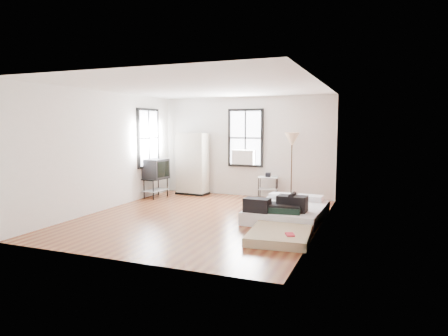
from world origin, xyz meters
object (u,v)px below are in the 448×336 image
at_px(side_table, 268,181).
at_px(floor_lamp, 292,142).
at_px(mattress_bare, 282,225).
at_px(tv_stand, 156,170).
at_px(wardrobe, 193,164).
at_px(mattress_main, 287,210).

bearing_deg(side_table, floor_lamp, -6.11).
relative_size(mattress_bare, tv_stand, 1.92).
height_order(wardrobe, floor_lamp, floor_lamp).
distance_m(mattress_main, wardrobe, 3.93).
relative_size(mattress_main, mattress_bare, 1.00).
relative_size(mattress_main, floor_lamp, 1.14).
relative_size(side_table, floor_lamp, 0.40).
bearing_deg(side_table, tv_stand, -161.87).
distance_m(mattress_bare, tv_stand, 4.77).
xyz_separation_m(mattress_bare, tv_stand, (-4.12, 2.30, 0.64)).
height_order(mattress_main, side_table, side_table).
bearing_deg(tv_stand, mattress_bare, -22.42).
xyz_separation_m(mattress_main, floor_lamp, (-0.35, 2.07, 1.38)).
xyz_separation_m(mattress_main, tv_stand, (-3.96, 1.18, 0.59)).
bearing_deg(mattress_bare, side_table, 104.77).
distance_m(mattress_bare, side_table, 3.49).
height_order(floor_lamp, tv_stand, floor_lamp).
xyz_separation_m(wardrobe, side_table, (2.25, 0.07, -0.40)).
height_order(wardrobe, side_table, wardrobe).
distance_m(mattress_main, tv_stand, 4.17).
distance_m(mattress_bare, floor_lamp, 3.54).
relative_size(wardrobe, floor_lamp, 0.98).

